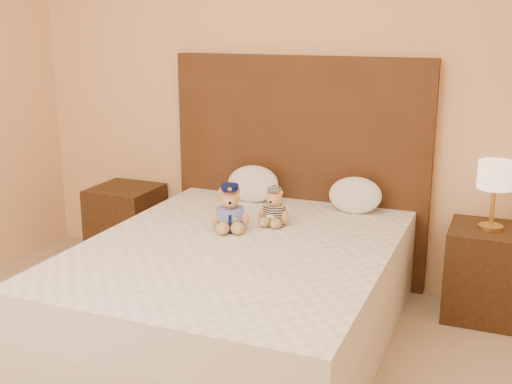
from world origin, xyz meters
TOP-DOWN VIEW (x-y plane):
  - bed at (0.00, 1.20)m, footprint 1.60×2.00m
  - headboard at (0.00, 2.21)m, footprint 1.75×0.08m
  - nightstand_left at (-1.25, 2.00)m, footprint 0.45×0.45m
  - nightstand_right at (1.25, 2.00)m, footprint 0.45×0.45m
  - lamp at (1.25, 2.00)m, footprint 0.20×0.20m
  - teddy_police at (-0.14, 1.40)m, footprint 0.30×0.30m
  - teddy_prisoner at (0.06, 1.59)m, footprint 0.20×0.19m
  - pillow_left at (-0.26, 2.03)m, footprint 0.36×0.23m
  - pillow_right at (0.44, 2.03)m, footprint 0.34×0.22m

SIDE VIEW (x-z plane):
  - nightstand_left at x=-1.25m, z-range 0.00..0.55m
  - nightstand_right at x=1.25m, z-range 0.00..0.55m
  - bed at x=0.00m, z-range 0.00..0.55m
  - teddy_prisoner at x=0.06m, z-range 0.55..0.77m
  - pillow_right at x=0.44m, z-range 0.55..0.79m
  - pillow_left at x=-0.26m, z-range 0.55..0.80m
  - teddy_police at x=-0.14m, z-range 0.55..0.82m
  - headboard at x=0.00m, z-range 0.00..1.50m
  - lamp at x=1.25m, z-range 0.65..1.05m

